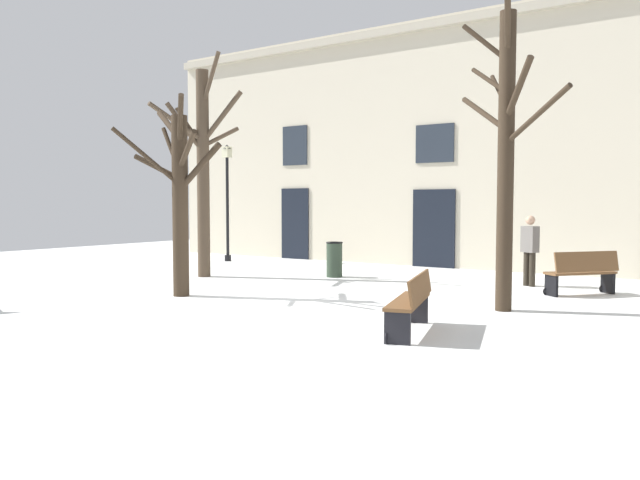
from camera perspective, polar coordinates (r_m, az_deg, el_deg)
The scene contains 10 objects.
ground_plane at distance 11.92m, azimuth -4.41°, elevation -5.91°, with size 33.93×33.93×0.00m, color white.
building_facade at distance 19.13m, azimuth 11.45°, elevation 8.89°, with size 21.20×0.60×7.46m.
tree_center at distance 13.15m, azimuth -12.80°, elevation 4.15°, with size 2.31×1.86×4.06m.
tree_right_of_center at distance 16.53m, azimuth -10.73°, elevation 6.82°, with size 1.89×2.25×5.73m.
tree_foreground at distance 11.55m, azimuth 16.67°, elevation 7.88°, with size 2.46×1.97×5.32m.
streetlamp at distance 20.87m, azimuth -8.51°, elevation 4.55°, with size 0.30×0.30×3.87m.
litter_bin at distance 16.22m, azimuth 1.33°, elevation -1.79°, with size 0.44×0.44×0.92m.
bench_by_litter_bin at distance 14.13m, azimuth 22.94°, elevation -2.76°, with size 1.33×1.47×0.93m.
bench_facing_shops at distance 9.33m, azimuth 8.40°, elevation -5.59°, with size 0.89×1.81×0.88m.
person_crossing_plaza at distance 15.20m, azimuth 18.71°, elevation -0.63°, with size 0.44×0.38×1.64m.
Camera 1 is at (7.31, -9.22, 1.92)m, focal length 34.85 mm.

